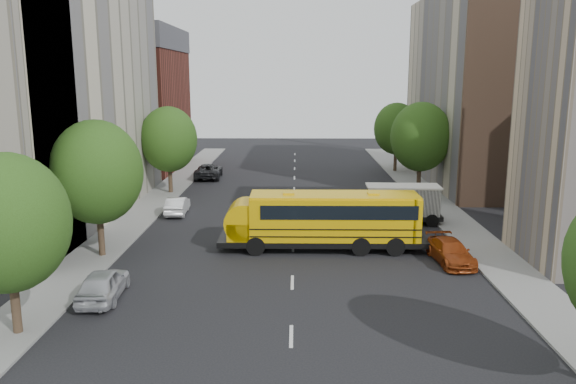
{
  "coord_description": "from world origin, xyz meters",
  "views": [
    {
      "loc": [
        0.18,
        -34.82,
        10.18
      ],
      "look_at": [
        -0.36,
        2.0,
        2.62
      ],
      "focal_mm": 35.0,
      "sensor_mm": 36.0,
      "label": 1
    }
  ],
  "objects_px": {
    "street_tree_4": "(421,137)",
    "street_tree_1": "(97,172)",
    "parked_car_1": "(177,205)",
    "street_tree_5": "(396,129)",
    "safari_truck": "(396,203)",
    "parked_car_0": "(103,284)",
    "street_tree_0": "(7,223)",
    "parked_car_3": "(451,252)",
    "street_tree_2": "(169,139)",
    "school_bus": "(320,218)",
    "parked_car_4": "(401,194)",
    "parked_car_2": "(209,171)"
  },
  "relations": [
    {
      "from": "street_tree_4",
      "to": "parked_car_1",
      "type": "height_order",
      "value": "street_tree_4"
    },
    {
      "from": "street_tree_2",
      "to": "school_bus",
      "type": "distance_m",
      "value": 20.86
    },
    {
      "from": "school_bus",
      "to": "parked_car_4",
      "type": "height_order",
      "value": "school_bus"
    },
    {
      "from": "street_tree_5",
      "to": "safari_truck",
      "type": "height_order",
      "value": "street_tree_5"
    },
    {
      "from": "street_tree_5",
      "to": "parked_car_2",
      "type": "distance_m",
      "value": 20.64
    },
    {
      "from": "street_tree_0",
      "to": "street_tree_4",
      "type": "bearing_deg",
      "value": 51.84
    },
    {
      "from": "street_tree_5",
      "to": "parked_car_1",
      "type": "relative_size",
      "value": 1.88
    },
    {
      "from": "safari_truck",
      "to": "parked_car_2",
      "type": "distance_m",
      "value": 23.99
    },
    {
      "from": "parked_car_2",
      "to": "school_bus",
      "type": "bearing_deg",
      "value": 110.91
    },
    {
      "from": "street_tree_4",
      "to": "parked_car_2",
      "type": "xyz_separation_m",
      "value": [
        -19.8,
        7.72,
        -4.32
      ]
    },
    {
      "from": "street_tree_2",
      "to": "street_tree_4",
      "type": "height_order",
      "value": "street_tree_4"
    },
    {
      "from": "parked_car_0",
      "to": "street_tree_4",
      "type": "bearing_deg",
      "value": -132.34
    },
    {
      "from": "parked_car_0",
      "to": "parked_car_4",
      "type": "distance_m",
      "value": 27.12
    },
    {
      "from": "street_tree_5",
      "to": "parked_car_3",
      "type": "xyz_separation_m",
      "value": [
        -2.2,
        -30.78,
        -4.06
      ]
    },
    {
      "from": "safari_truck",
      "to": "parked_car_4",
      "type": "relative_size",
      "value": 1.41
    },
    {
      "from": "street_tree_4",
      "to": "parked_car_0",
      "type": "distance_m",
      "value": 31.61
    },
    {
      "from": "parked_car_0",
      "to": "parked_car_1",
      "type": "relative_size",
      "value": 1.07
    },
    {
      "from": "street_tree_0",
      "to": "safari_truck",
      "type": "xyz_separation_m",
      "value": [
        18.27,
        17.92,
        -3.2
      ]
    },
    {
      "from": "school_bus",
      "to": "parked_car_1",
      "type": "xyz_separation_m",
      "value": [
        -10.43,
        8.7,
        -1.29
      ]
    },
    {
      "from": "street_tree_2",
      "to": "parked_car_2",
      "type": "relative_size",
      "value": 1.42
    },
    {
      "from": "street_tree_5",
      "to": "school_bus",
      "type": "xyz_separation_m",
      "value": [
        -9.37,
        -28.35,
        -2.76
      ]
    },
    {
      "from": "street_tree_5",
      "to": "street_tree_4",
      "type": "bearing_deg",
      "value": -90.0
    },
    {
      "from": "school_bus",
      "to": "parked_car_1",
      "type": "relative_size",
      "value": 3.11
    },
    {
      "from": "street_tree_2",
      "to": "street_tree_4",
      "type": "xyz_separation_m",
      "value": [
        22.0,
        0.0,
        0.25
      ]
    },
    {
      "from": "street_tree_0",
      "to": "safari_truck",
      "type": "distance_m",
      "value": 25.79
    },
    {
      "from": "street_tree_4",
      "to": "parked_car_2",
      "type": "bearing_deg",
      "value": 158.7
    },
    {
      "from": "street_tree_2",
      "to": "parked_car_0",
      "type": "height_order",
      "value": "street_tree_2"
    },
    {
      "from": "parked_car_0",
      "to": "parked_car_3",
      "type": "relative_size",
      "value": 0.97
    },
    {
      "from": "street_tree_0",
      "to": "parked_car_0",
      "type": "relative_size",
      "value": 1.74
    },
    {
      "from": "street_tree_1",
      "to": "school_bus",
      "type": "height_order",
      "value": "street_tree_1"
    },
    {
      "from": "street_tree_4",
      "to": "parked_car_3",
      "type": "xyz_separation_m",
      "value": [
        -2.2,
        -18.78,
        -4.44
      ]
    },
    {
      "from": "school_bus",
      "to": "parked_car_3",
      "type": "relative_size",
      "value": 2.81
    },
    {
      "from": "parked_car_2",
      "to": "parked_car_4",
      "type": "xyz_separation_m",
      "value": [
        17.6,
        -11.33,
        0.02
      ]
    },
    {
      "from": "parked_car_4",
      "to": "parked_car_3",
      "type": "bearing_deg",
      "value": -91.79
    },
    {
      "from": "street_tree_4",
      "to": "safari_truck",
      "type": "xyz_separation_m",
      "value": [
        -3.73,
        -10.08,
        -3.64
      ]
    },
    {
      "from": "street_tree_0",
      "to": "parked_car_1",
      "type": "xyz_separation_m",
      "value": [
        2.2,
        20.35,
        -3.98
      ]
    },
    {
      "from": "street_tree_4",
      "to": "street_tree_1",
      "type": "bearing_deg",
      "value": -140.71
    },
    {
      "from": "street_tree_0",
      "to": "street_tree_2",
      "type": "distance_m",
      "value": 28.0
    },
    {
      "from": "parked_car_1",
      "to": "street_tree_5",
      "type": "bearing_deg",
      "value": -137.84
    },
    {
      "from": "parked_car_3",
      "to": "street_tree_0",
      "type": "bearing_deg",
      "value": -160.44
    },
    {
      "from": "street_tree_2",
      "to": "parked_car_3",
      "type": "relative_size",
      "value": 1.75
    },
    {
      "from": "street_tree_0",
      "to": "parked_car_3",
      "type": "distance_m",
      "value": 22.21
    },
    {
      "from": "safari_truck",
      "to": "parked_car_4",
      "type": "distance_m",
      "value": 6.68
    },
    {
      "from": "street_tree_5",
      "to": "parked_car_0",
      "type": "relative_size",
      "value": 1.76
    },
    {
      "from": "street_tree_2",
      "to": "safari_truck",
      "type": "distance_m",
      "value": 21.14
    },
    {
      "from": "street_tree_5",
      "to": "parked_car_1",
      "type": "height_order",
      "value": "street_tree_5"
    },
    {
      "from": "street_tree_2",
      "to": "parked_car_4",
      "type": "xyz_separation_m",
      "value": [
        19.8,
        -3.61,
        -4.05
      ]
    },
    {
      "from": "street_tree_0",
      "to": "parked_car_0",
      "type": "bearing_deg",
      "value": 59.62
    },
    {
      "from": "street_tree_4",
      "to": "safari_truck",
      "type": "relative_size",
      "value": 1.26
    },
    {
      "from": "parked_car_4",
      "to": "street_tree_2",
      "type": "bearing_deg",
      "value": 167.88
    }
  ]
}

